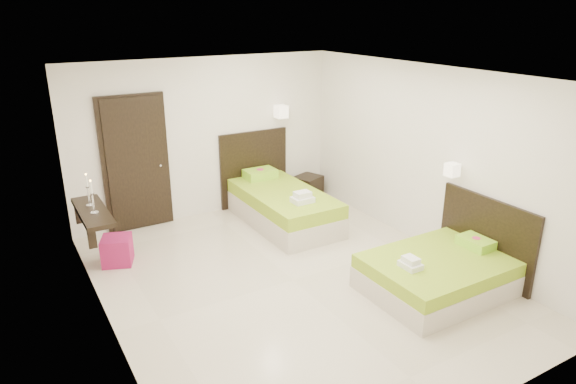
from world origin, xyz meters
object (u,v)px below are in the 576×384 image
bed_single (281,203)px  ottoman (117,250)px  nightstand (308,187)px  bed_double (441,271)px

bed_single → ottoman: (-2.66, -0.14, -0.12)m
nightstand → ottoman: (-3.65, -0.87, -0.01)m
nightstand → ottoman: 3.75m
bed_double → ottoman: 4.29m
bed_double → bed_single: bearing=102.4°
bed_single → nightstand: bed_single is taller
bed_single → bed_double: 2.96m
nightstand → ottoman: nightstand is taller
nightstand → bed_single: bearing=-164.7°
bed_single → bed_double: size_ratio=1.24×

